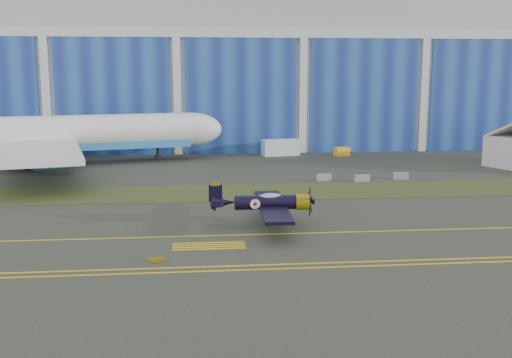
{
  "coord_description": "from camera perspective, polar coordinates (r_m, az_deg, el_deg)",
  "views": [
    {
      "loc": [
        -18.86,
        -55.78,
        14.06
      ],
      "look_at": [
        -12.59,
        6.85,
        2.86
      ],
      "focal_mm": 42.0,
      "sensor_mm": 36.0,
      "label": 1
    }
  ],
  "objects": [
    {
      "name": "taxiway_centreline",
      "position": [
        55.96,
        14.23,
        -4.77
      ],
      "size": [
        200.0,
        0.2,
        0.02
      ],
      "primitive_type": "cube",
      "color": "yellow",
      "rests_on": "ground"
    },
    {
      "name": "edge_line_near",
      "position": [
        47.51,
        18.13,
        -7.63
      ],
      "size": [
        80.0,
        0.2,
        0.02
      ],
      "primitive_type": "cube",
      "color": "yellow",
      "rests_on": "ground"
    },
    {
      "name": "barrier_a",
      "position": [
        79.4,
        6.48,
        0.15
      ],
      "size": [
        2.05,
        0.8,
        0.9
      ],
      "primitive_type": "cube",
      "rotation": [
        0.0,
        0.0,
        0.1
      ],
      "color": "gray",
      "rests_on": "ground"
    },
    {
      "name": "hangar",
      "position": [
        128.96,
        2.74,
        10.48
      ],
      "size": [
        220.0,
        45.7,
        30.0
      ],
      "color": "silver",
      "rests_on": "ground"
    },
    {
      "name": "barrier_c",
      "position": [
        82.34,
        13.62,
        0.29
      ],
      "size": [
        2.07,
        0.88,
        0.9
      ],
      "primitive_type": "cube",
      "rotation": [
        0.0,
        0.0,
        -0.14
      ],
      "color": "#8D9A95",
      "rests_on": "ground"
    },
    {
      "name": "jetliner",
      "position": [
        96.57,
        -19.66,
        7.59
      ],
      "size": [
        72.8,
        65.86,
        21.66
      ],
      "rotation": [
        0.0,
        0.0,
        0.24
      ],
      "color": "silver",
      "rests_on": "ground"
    },
    {
      "name": "edge_line_far",
      "position": [
        48.38,
        17.65,
        -7.29
      ],
      "size": [
        80.0,
        0.2,
        0.02
      ],
      "primitive_type": "cube",
      "color": "yellow",
      "rests_on": "ground"
    },
    {
      "name": "grass_median",
      "position": [
        73.64,
        9.23,
        -1.04
      ],
      "size": [
        260.0,
        10.0,
        0.02
      ],
      "primitive_type": "cube",
      "color": "#475128",
      "rests_on": "ground"
    },
    {
      "name": "hold_short_ladder",
      "position": [
        49.71,
        -4.52,
        -6.36
      ],
      "size": [
        6.0,
        2.4,
        0.02
      ],
      "primitive_type": null,
      "color": "yellow",
      "rests_on": "ground"
    },
    {
      "name": "tug",
      "position": [
        103.87,
        8.17,
        2.61
      ],
      "size": [
        2.79,
        2.09,
        1.45
      ],
      "primitive_type": "cube",
      "rotation": [
        0.0,
        0.0,
        0.24
      ],
      "color": "yellow",
      "rests_on": "ground"
    },
    {
      "name": "guard_board_left",
      "position": [
        46.04,
        -9.44,
        -7.61
      ],
      "size": [
        1.2,
        0.15,
        0.35
      ],
      "primitive_type": "cube",
      "color": "yellow",
      "rests_on": "ground"
    },
    {
      "name": "barrier_b",
      "position": [
        79.45,
        10.06,
        0.07
      ],
      "size": [
        2.02,
        0.69,
        0.9
      ],
      "primitive_type": "cube",
      "rotation": [
        0.0,
        0.0,
        0.04
      ],
      "color": "gray",
      "rests_on": "ground"
    },
    {
      "name": "ground",
      "position": [
        60.54,
        12.63,
        -3.59
      ],
      "size": [
        260.0,
        260.0,
        0.0
      ],
      "primitive_type": "plane",
      "color": "#373A30",
      "rests_on": "ground"
    },
    {
      "name": "warbird",
      "position": [
        55.27,
        0.93,
        -2.24
      ],
      "size": [
        11.26,
        13.45,
        3.91
      ],
      "rotation": [
        0.0,
        0.0,
        -0.03
      ],
      "color": "black",
      "rests_on": "ground"
    },
    {
      "name": "shipping_container",
      "position": [
        103.31,
        2.35,
        3.02
      ],
      "size": [
        6.66,
        3.63,
        2.73
      ],
      "primitive_type": "cube",
      "rotation": [
        0.0,
        0.0,
        0.18
      ],
      "color": "silver",
      "rests_on": "ground"
    }
  ]
}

